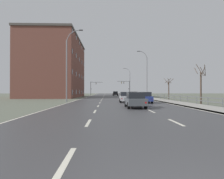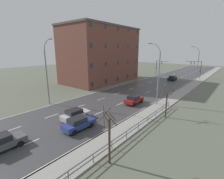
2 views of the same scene
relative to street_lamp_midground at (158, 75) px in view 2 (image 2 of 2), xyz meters
The scene contains 17 objects.
ground_plane 13.29m from the street_lamp_midground, 127.83° to the left, with size 160.00×160.00×0.12m.
road_asphalt_strip 23.46m from the street_lamp_midground, 109.06° to the left, with size 14.00×120.00×0.03m.
sidewalk_right 22.25m from the street_lamp_midground, 87.46° to the left, with size 3.00×120.00×0.12m.
guardrail 16.42m from the street_lamp_midground, 81.32° to the right, with size 0.07×30.65×1.00m.
street_lamp_midground is the anchor object (origin of this frame).
street_lamp_distant 30.10m from the street_lamp_midground, 90.07° to the left, with size 2.57×0.24×10.60m.
street_lamp_left_bank 19.17m from the street_lamp_midground, 141.07° to the right, with size 2.61×0.24×11.31m.
traffic_signal_right 34.27m from the street_lamp_midground, 91.37° to the left, with size 5.07×0.36×5.93m.
traffic_signal_left 37.21m from the street_lamp_midground, 112.87° to the left, with size 4.92×0.36×5.53m.
car_far_right 15.31m from the street_lamp_midground, 114.17° to the right, with size 1.96×4.17×1.57m.
car_distant 5.97m from the street_lamp_midground, 146.20° to the right, with size 1.85×4.11×1.57m.
car_far_left 26.20m from the street_lamp_midground, 102.85° to the left, with size 1.86×4.11×1.57m.
car_mid_centre 23.56m from the street_lamp_midground, 105.00° to the right, with size 1.85×4.10×1.57m.
car_near_right 15.92m from the street_lamp_midground, 103.18° to the right, with size 2.02×4.19×1.57m.
brick_building 25.31m from the street_lamp_midground, 155.83° to the left, with size 13.22×23.33×16.19m.
bare_tree_near 17.78m from the street_lamp_midground, 78.81° to the right, with size 1.41×1.47×5.20m.
bare_tree_mid 6.53m from the street_lamp_midground, 52.91° to the right, with size 1.83×2.00×4.30m.
Camera 2 is at (18.59, 12.01, 9.57)m, focal length 25.73 mm.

